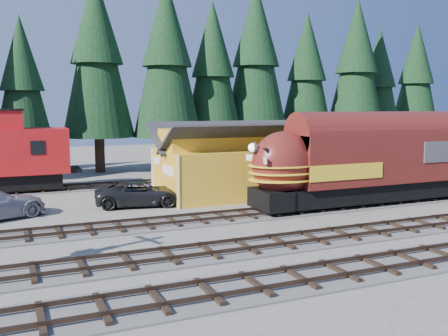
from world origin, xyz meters
name	(u,v)px	position (x,y,z in m)	size (l,w,h in m)	color
ground	(330,226)	(0.00, 0.00, 0.00)	(120.00, 120.00, 0.00)	#6B665B
track_siding	(416,199)	(10.00, 4.00, 0.06)	(68.00, 3.20, 0.33)	#4C4947
track_spur	(88,187)	(-10.00, 18.00, 0.06)	(32.00, 3.20, 0.33)	#4C4947
depot	(244,154)	(0.00, 10.50, 2.96)	(12.80, 7.00, 5.30)	#C68A1C
conifer_backdrop	(223,66)	(4.86, 25.54, 10.42)	(78.94, 22.11, 17.40)	black
locomotive	(363,164)	(5.37, 4.00, 2.67)	(16.90, 3.36, 4.60)	black
pickup_truck_a	(140,194)	(-7.94, 9.51, 0.80)	(2.64, 5.73, 1.59)	black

